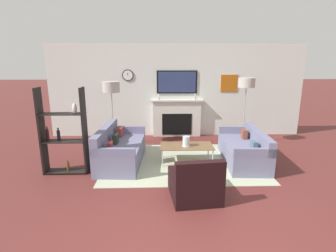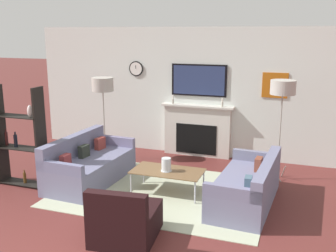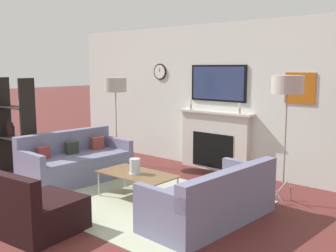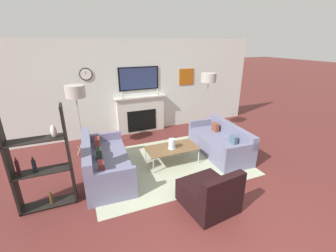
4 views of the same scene
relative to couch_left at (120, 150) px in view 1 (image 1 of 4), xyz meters
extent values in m
plane|color=#5A2523|center=(1.40, -2.79, -0.29)|extent=(60.00, 60.00, 0.00)
cube|color=silver|center=(1.40, 2.24, 1.06)|extent=(7.50, 0.07, 2.70)
cube|color=beige|center=(1.40, 2.13, 0.24)|extent=(1.42, 0.16, 1.06)
cube|color=black|center=(1.40, 2.04, 0.09)|extent=(0.88, 0.01, 0.64)
cube|color=beige|center=(1.40, 2.11, 0.79)|extent=(1.54, 0.22, 0.04)
cylinder|color=#B2AD9E|center=(0.86, 2.08, 0.86)|extent=(0.04, 0.04, 0.10)
cylinder|color=white|center=(0.86, 2.08, 0.96)|extent=(0.03, 0.03, 0.09)
cylinder|color=#B2AD9E|center=(1.93, 2.08, 0.86)|extent=(0.04, 0.04, 0.10)
cylinder|color=white|center=(1.93, 2.08, 0.96)|extent=(0.03, 0.03, 0.09)
cube|color=black|center=(1.40, 2.19, 1.32)|extent=(1.18, 0.04, 0.66)
cube|color=navy|center=(1.40, 2.17, 1.32)|extent=(1.10, 0.01, 0.60)
cylinder|color=black|center=(-0.03, 2.19, 1.52)|extent=(0.33, 0.02, 0.33)
cylinder|color=silver|center=(-0.03, 2.18, 1.52)|extent=(0.28, 0.00, 0.28)
cube|color=black|center=(-0.03, 2.17, 1.55)|extent=(0.01, 0.00, 0.07)
cube|color=#AB5611|center=(2.93, 2.20, 1.28)|extent=(0.49, 0.02, 0.49)
cube|color=#A9AF93|center=(1.40, 0.00, -0.29)|extent=(3.40, 2.44, 0.01)
cube|color=slate|center=(0.05, 0.00, -0.07)|extent=(0.94, 1.83, 0.45)
cube|color=slate|center=(-0.30, 0.01, 0.34)|extent=(0.25, 1.80, 0.37)
cube|color=slate|center=(0.09, 0.84, 0.25)|extent=(0.86, 0.14, 0.18)
cube|color=slate|center=(0.00, -0.85, 0.25)|extent=(0.86, 0.14, 0.18)
cube|color=brown|center=(-0.06, 0.53, 0.27)|extent=(0.14, 0.23, 0.22)
cube|color=#2A2F27|center=(-0.08, 0.00, 0.26)|extent=(0.12, 0.22, 0.21)
cube|color=maroon|center=(-0.11, -0.53, 0.26)|extent=(0.10, 0.20, 0.20)
cube|color=slate|center=(2.75, 0.00, -0.08)|extent=(0.91, 1.86, 0.42)
cube|color=slate|center=(3.07, -0.02, 0.28)|extent=(0.27, 1.82, 0.30)
cube|color=slate|center=(2.70, -0.86, 0.22)|extent=(0.81, 0.15, 0.18)
cube|color=slate|center=(2.80, 0.85, 0.22)|extent=(0.81, 0.15, 0.18)
cube|color=#455E6E|center=(2.84, -0.41, 0.22)|extent=(0.11, 0.18, 0.18)
cube|color=brown|center=(2.89, 0.39, 0.24)|extent=(0.11, 0.22, 0.22)
cube|color=black|center=(1.46, -1.55, -0.09)|extent=(0.86, 0.92, 0.40)
cube|color=black|center=(1.50, -1.89, 0.29)|extent=(0.78, 0.22, 0.36)
cube|color=brown|center=(1.48, -0.01, 0.09)|extent=(1.16, 0.61, 0.02)
cylinder|color=#B7B7BC|center=(0.94, -0.28, -0.11)|extent=(0.02, 0.02, 0.37)
cylinder|color=#B7B7BC|center=(2.02, -0.28, -0.11)|extent=(0.02, 0.02, 0.37)
cylinder|color=#B7B7BC|center=(0.94, 0.26, -0.11)|extent=(0.02, 0.02, 0.37)
cylinder|color=#B7B7BC|center=(2.02, 0.26, -0.11)|extent=(0.02, 0.02, 0.37)
cylinder|color=silver|center=(1.47, -0.03, 0.21)|extent=(0.16, 0.16, 0.22)
cylinder|color=silver|center=(1.47, -0.03, 0.16)|extent=(0.09, 0.09, 0.12)
cylinder|color=silver|center=(1.47, -0.03, 0.10)|extent=(0.18, 0.18, 0.01)
cylinder|color=#9E998E|center=(-0.24, 1.28, -0.16)|extent=(0.09, 0.23, 0.27)
cylinder|color=#9E998E|center=(-0.43, 1.33, -0.16)|extent=(0.17, 0.19, 0.27)
cylinder|color=#9E998E|center=(-0.37, 1.14, -0.16)|extent=(0.23, 0.07, 0.27)
cylinder|color=#9E998E|center=(-0.35, 1.25, 0.55)|extent=(0.02, 0.02, 1.17)
cylinder|color=#B2ADA3|center=(-0.35, 1.25, 1.27)|extent=(0.43, 0.43, 0.27)
cylinder|color=#9E998E|center=(3.25, 1.28, -0.15)|extent=(0.09, 0.23, 0.29)
cylinder|color=#9E998E|center=(3.06, 1.33, -0.15)|extent=(0.17, 0.19, 0.29)
cylinder|color=#9E998E|center=(3.12, 1.14, -0.15)|extent=(0.23, 0.07, 0.29)
cylinder|color=#9E998E|center=(3.14, 1.25, 0.62)|extent=(0.02, 0.02, 1.27)
cylinder|color=#B2ADA3|center=(3.14, 1.25, 1.38)|extent=(0.43, 0.43, 0.25)
cube|color=black|center=(-1.43, -0.49, 0.57)|extent=(0.04, 0.28, 1.73)
cube|color=black|center=(-0.59, -0.49, 0.57)|extent=(0.04, 0.28, 1.73)
cube|color=black|center=(-1.01, -0.49, -0.26)|extent=(0.88, 0.28, 0.02)
cube|color=black|center=(-1.01, -0.49, 0.37)|extent=(0.88, 0.28, 0.01)
cube|color=black|center=(-1.01, -0.49, 0.92)|extent=(0.88, 0.28, 0.02)
cylinder|color=#3D1919|center=(-1.34, -0.45, 0.49)|extent=(0.05, 0.05, 0.23)
cylinder|color=#3D1919|center=(-1.34, -0.45, 0.64)|extent=(0.02, 0.02, 0.06)
ellipsoid|color=silver|center=(-0.74, -0.51, 1.03)|extent=(0.09, 0.09, 0.20)
cylinder|color=brown|center=(-0.98, -0.50, -0.16)|extent=(0.05, 0.05, 0.19)
cylinder|color=brown|center=(-0.98, -0.50, -0.05)|extent=(0.02, 0.02, 0.05)
cylinder|color=black|center=(-1.11, -0.49, 0.49)|extent=(0.06, 0.06, 0.21)
cylinder|color=black|center=(-1.11, -0.49, 0.62)|extent=(0.03, 0.03, 0.05)
camera|label=1|loc=(0.91, -5.52, 1.92)|focal=28.00mm
camera|label=2|loc=(3.51, -5.73, 2.30)|focal=42.00mm
camera|label=3|loc=(5.39, -3.89, 1.61)|focal=42.00mm
camera|label=4|loc=(-0.35, -4.15, 2.34)|focal=24.00mm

